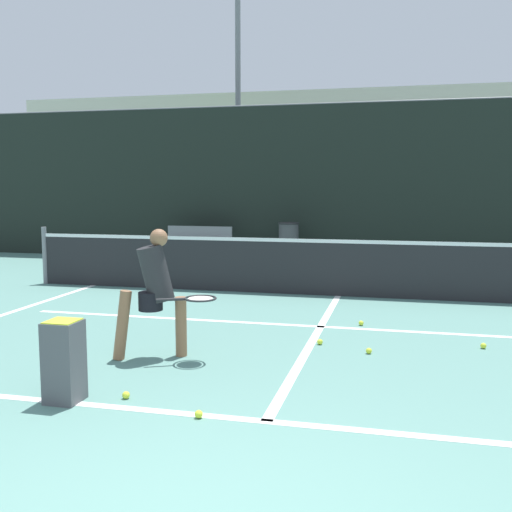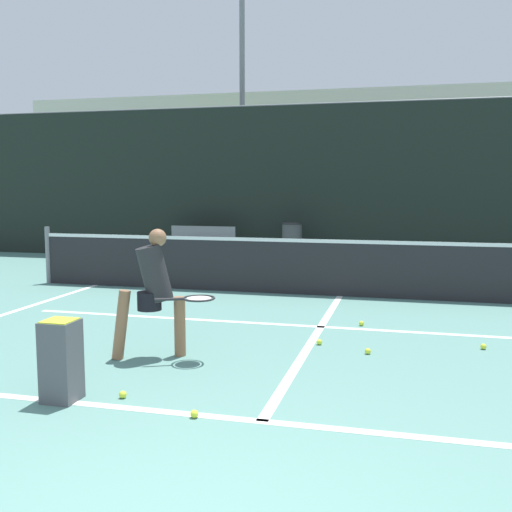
# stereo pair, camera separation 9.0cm
# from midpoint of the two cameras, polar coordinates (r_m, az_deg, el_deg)

# --- Properties ---
(court_baseline_near) EXTENTS (11.00, 0.10, 0.01)m
(court_baseline_near) POSITION_cam_midpoint_polar(r_m,az_deg,el_deg) (4.87, 1.11, -15.47)
(court_baseline_near) COLOR white
(court_baseline_near) RESTS_ON ground
(court_service_line) EXTENTS (8.25, 0.10, 0.01)m
(court_service_line) POSITION_cam_midpoint_polar(r_m,az_deg,el_deg) (7.93, 6.51, -6.71)
(court_service_line) COLOR white
(court_service_line) RESTS_ON ground
(court_center_mark) EXTENTS (0.10, 5.51, 0.01)m
(court_center_mark) POSITION_cam_midpoint_polar(r_m,az_deg,el_deg) (7.45, 5.98, -7.59)
(court_center_mark) COLOR white
(court_center_mark) RESTS_ON ground
(net) EXTENTS (11.09, 0.09, 1.07)m
(net) POSITION_cam_midpoint_polar(r_m,az_deg,el_deg) (10.04, 8.30, -0.94)
(net) COLOR slate
(net) RESTS_ON ground
(fence_back) EXTENTS (24.00, 0.06, 3.77)m
(fence_back) POSITION_cam_midpoint_polar(r_m,az_deg,el_deg) (14.35, 10.26, 6.79)
(fence_back) COLOR black
(fence_back) RESTS_ON ground
(player_practicing) EXTENTS (1.18, 0.48, 1.39)m
(player_practicing) POSITION_cam_midpoint_polar(r_m,az_deg,el_deg) (6.47, -9.29, -3.04)
(player_practicing) COLOR #8C6042
(player_practicing) RESTS_ON ground
(tennis_ball_scattered_0) EXTENTS (0.07, 0.07, 0.07)m
(tennis_ball_scattered_0) POSITION_cam_midpoint_polar(r_m,az_deg,el_deg) (8.56, -18.28, -5.80)
(tennis_ball_scattered_0) COLOR #D1E033
(tennis_ball_scattered_0) RESTS_ON ground
(tennis_ball_scattered_3) EXTENTS (0.07, 0.07, 0.07)m
(tennis_ball_scattered_3) POSITION_cam_midpoint_polar(r_m,az_deg,el_deg) (4.95, -5.36, -14.74)
(tennis_ball_scattered_3) COLOR #D1E033
(tennis_ball_scattered_3) RESTS_ON ground
(tennis_ball_scattered_4) EXTENTS (0.07, 0.07, 0.07)m
(tennis_ball_scattered_4) POSITION_cam_midpoint_polar(r_m,az_deg,el_deg) (5.46, -12.09, -12.78)
(tennis_ball_scattered_4) COLOR #D1E033
(tennis_ball_scattered_4) RESTS_ON ground
(tennis_ball_scattered_6) EXTENTS (0.07, 0.07, 0.07)m
(tennis_ball_scattered_6) POSITION_cam_midpoint_polar(r_m,az_deg,el_deg) (8.07, 10.33, -6.33)
(tennis_ball_scattered_6) COLOR #D1E033
(tennis_ball_scattered_6) RESTS_ON ground
(tennis_ball_scattered_7) EXTENTS (0.07, 0.07, 0.07)m
(tennis_ball_scattered_7) POSITION_cam_midpoint_polar(r_m,az_deg,el_deg) (6.77, 10.99, -8.89)
(tennis_ball_scattered_7) COLOR #D1E033
(tennis_ball_scattered_7) RESTS_ON ground
(tennis_ball_scattered_8) EXTENTS (0.07, 0.07, 0.07)m
(tennis_ball_scattered_8) POSITION_cam_midpoint_polar(r_m,az_deg,el_deg) (7.32, 21.17, -8.04)
(tennis_ball_scattered_8) COLOR #D1E033
(tennis_ball_scattered_8) RESTS_ON ground
(tennis_ball_scattered_9) EXTENTS (0.07, 0.07, 0.07)m
(tennis_ball_scattered_9) POSITION_cam_midpoint_polar(r_m,az_deg,el_deg) (7.06, 6.41, -8.14)
(tennis_ball_scattered_9) COLOR #D1E033
(tennis_ball_scattered_9) RESTS_ON ground
(ball_hopper) EXTENTS (0.28, 0.28, 0.71)m
(ball_hopper) POSITION_cam_midpoint_polar(r_m,az_deg,el_deg) (5.43, -17.62, -9.29)
(ball_hopper) COLOR #4C4C51
(ball_hopper) RESTS_ON ground
(courtside_bench) EXTENTS (1.63, 0.39, 0.86)m
(courtside_bench) POSITION_cam_midpoint_polar(r_m,az_deg,el_deg) (14.46, -5.02, 1.28)
(courtside_bench) COLOR slate
(courtside_bench) RESTS_ON ground
(trash_bin) EXTENTS (0.48, 0.48, 0.98)m
(trash_bin) POSITION_cam_midpoint_polar(r_m,az_deg,el_deg) (14.01, 3.62, 1.21)
(trash_bin) COLOR #3F3F42
(trash_bin) RESTS_ON ground
(parked_car) EXTENTS (1.72, 4.20, 1.41)m
(parked_car) POSITION_cam_midpoint_polar(r_m,az_deg,el_deg) (17.57, 17.01, 2.39)
(parked_car) COLOR #B7B7BC
(parked_car) RESTS_ON ground
(floodlight_mast) EXTENTS (1.10, 0.24, 9.67)m
(floodlight_mast) POSITION_cam_midpoint_polar(r_m,az_deg,el_deg) (18.47, -1.19, 19.88)
(floodlight_mast) COLOR slate
(floodlight_mast) RESTS_ON ground
(tree_west) EXTENTS (4.28, 4.28, 4.69)m
(tree_west) POSITION_cam_midpoint_polar(r_m,az_deg,el_deg) (25.49, -5.74, 12.03)
(tree_west) COLOR brown
(tree_west) RESTS_ON ground
(building_far) EXTENTS (36.00, 2.40, 6.21)m
(building_far) POSITION_cam_midpoint_polar(r_m,az_deg,el_deg) (29.17, 12.41, 9.08)
(building_far) COLOR beige
(building_far) RESTS_ON ground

